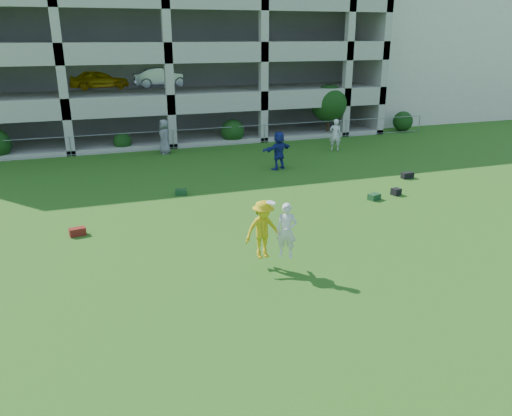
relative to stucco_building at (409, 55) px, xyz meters
name	(u,v)px	position (x,y,z in m)	size (l,w,h in m)	color
ground	(294,288)	(-23.00, -28.00, -5.00)	(100.00, 100.00, 0.00)	#235114
stucco_building	(409,55)	(0.00, 0.00, 0.00)	(16.00, 14.00, 10.00)	beige
bystander_c	(164,137)	(-23.69, -10.08, -3.98)	(0.99, 0.65, 2.03)	slate
bystander_d	(279,150)	(-18.63, -15.67, -4.00)	(1.86, 0.59, 2.00)	navy
bystander_e	(335,135)	(-13.75, -12.64, -4.03)	(0.71, 0.46, 1.93)	silver
bag_red_a	(78,232)	(-28.72, -21.93, -4.86)	(0.55, 0.30, 0.28)	#5E1C10
bag_green_c	(374,197)	(-16.63, -21.83, -4.87)	(0.50, 0.35, 0.26)	#12331E
crate_d	(396,192)	(-15.36, -21.56, -4.85)	(0.35, 0.35, 0.30)	black
bag_black_e	(407,175)	(-13.27, -19.42, -4.85)	(0.60, 0.30, 0.30)	black
bag_green_g	(181,192)	(-24.36, -18.44, -4.88)	(0.50, 0.30, 0.25)	#153A1B
frisbee_contest	(268,230)	(-23.28, -26.59, -3.74)	(1.48, 1.33, 1.86)	gold
parking_garage	(148,45)	(-23.01, -0.30, 1.01)	(30.00, 14.00, 12.00)	#9E998C
fence	(173,139)	(-23.00, -9.00, -4.39)	(36.06, 0.06, 1.20)	gray
shrub_row	(241,119)	(-18.41, -8.30, -3.49)	(34.38, 2.52, 3.50)	#163D11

